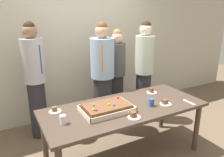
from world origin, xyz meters
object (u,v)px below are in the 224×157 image
party_table (125,112)px  plated_slice_near_right (134,116)px  person_far_right_suit (117,72)px  drink_cup_nearest (151,102)px  plated_slice_far_left (151,91)px  plated_slice_near_left (55,110)px  person_green_shirt_behind (103,77)px  person_striped_tie_right (144,70)px  plated_slice_far_right (165,103)px  drink_cup_middle (63,120)px  sheet_cake (107,108)px  cake_server_utensil (189,102)px  person_serving_front (35,80)px

party_table → plated_slice_near_right: plated_slice_near_right is taller
party_table → person_far_right_suit: size_ratio=1.29×
drink_cup_nearest → plated_slice_far_left: bearing=51.3°
plated_slice_near_left → person_green_shirt_behind: person_green_shirt_behind is taller
plated_slice_near_right → person_green_shirt_behind: person_green_shirt_behind is taller
plated_slice_near_right → person_striped_tie_right: size_ratio=0.09×
plated_slice_far_right → drink_cup_middle: drink_cup_middle is taller
sheet_cake → plated_slice_near_right: 0.36m
drink_cup_middle → person_green_shirt_behind: bearing=43.6°
cake_server_utensil → drink_cup_nearest: bearing=163.0°
plated_slice_far_left → cake_server_utensil: bearing=-67.4°
sheet_cake → plated_slice_near_left: 0.63m
plated_slice_near_left → person_striped_tie_right: (1.71, 0.51, 0.16)m
cake_server_utensil → person_striped_tie_right: 1.11m
sheet_cake → plated_slice_near_right: sheet_cake is taller
drink_cup_nearest → drink_cup_middle: size_ratio=1.00×
plated_slice_near_left → person_far_right_suit: 1.58m
plated_slice_near_left → person_serving_front: bearing=95.1°
sheet_cake → person_striped_tie_right: size_ratio=0.35×
plated_slice_near_right → person_green_shirt_behind: (0.16, 1.11, 0.15)m
plated_slice_far_right → person_far_right_suit: size_ratio=0.09×
plated_slice_far_right → drink_cup_nearest: bearing=166.2°
drink_cup_middle → party_table: bearing=3.9°
plated_slice_near_right → person_serving_front: 1.64m
plated_slice_near_left → plated_slice_near_right: (0.75, -0.59, 0.00)m
plated_slice_far_left → cake_server_utensil: 0.57m
plated_slice_far_right → person_serving_front: (-1.40, 1.29, 0.17)m
plated_slice_far_right → sheet_cake: bearing=165.9°
person_serving_front → person_striped_tie_right: (1.78, -0.30, -0.01)m
sheet_cake → plated_slice_far_left: (0.87, 0.22, -0.02)m
person_striped_tie_right → cake_server_utensil: bearing=52.0°
plated_slice_far_left → person_far_right_suit: person_far_right_suit is taller
plated_slice_near_right → drink_cup_nearest: bearing=22.7°
sheet_cake → cake_server_utensil: sheet_cake is taller
person_far_right_suit → person_serving_front: bearing=-54.4°
party_table → person_green_shirt_behind: 0.85m
plated_slice_near_right → person_far_right_suit: (0.59, 1.42, 0.10)m
plated_slice_far_right → cake_server_utensil: bearing=-18.9°
party_table → person_green_shirt_behind: bearing=84.1°
plated_slice_far_right → plated_slice_near_right: bearing=-168.9°
sheet_cake → cake_server_utensil: (1.08, -0.30, -0.04)m
drink_cup_middle → person_striped_tie_right: (1.70, 0.85, 0.13)m
plated_slice_far_right → person_green_shirt_behind: 1.09m
sheet_cake → party_table: bearing=1.2°
drink_cup_nearest → cake_server_utensil: 0.54m
party_table → plated_slice_far_left: size_ratio=13.98×
plated_slice_near_left → plated_slice_near_right: plated_slice_near_right is taller
plated_slice_near_left → person_striped_tie_right: bearing=16.6°
drink_cup_middle → person_green_shirt_behind: person_green_shirt_behind is taller
plated_slice_far_left → drink_cup_nearest: 0.47m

